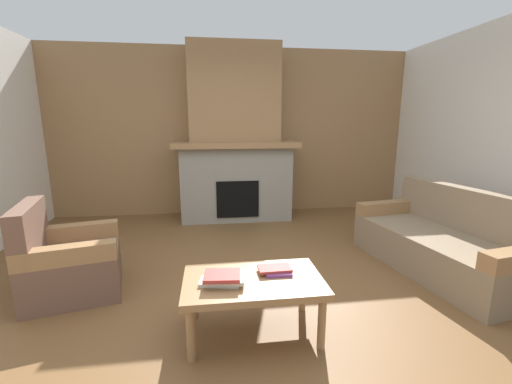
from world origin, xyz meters
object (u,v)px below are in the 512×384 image
Objects in this scene: fireplace at (235,145)px; armchair at (68,262)px; coffee_table at (253,285)px; couch at (444,244)px.

fireplace is 2.95m from armchair.
coffee_table is at bearing -92.02° from fireplace.
fireplace is at bearing 87.98° from coffee_table.
fireplace is 3.17m from coffee_table.
fireplace is 2.94× the size of armchair.
fireplace reaches higher than couch.
armchair is 1.78m from coffee_table.
fireplace is 2.70× the size of coffee_table.
coffee_table is at bearing -159.56° from couch.
couch is 1.91× the size of coffee_table.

